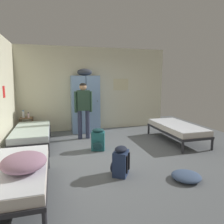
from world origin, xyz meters
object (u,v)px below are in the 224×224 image
at_px(person_traveler, 83,106).
at_px(backpack_teal, 98,140).
at_px(shelf_unit, 27,125).
at_px(backpack_navy, 120,162).
at_px(water_bottle, 23,114).
at_px(bed_right, 177,128).
at_px(bed_left_front, 16,173).
at_px(bedding_heap, 24,162).
at_px(clothes_pile_denim, 186,176).
at_px(bed_left_rear, 32,132).
at_px(locker_bank, 85,103).
at_px(lotion_bottle, 28,115).

relative_size(person_traveler, backpack_teal, 2.97).
xyz_separation_m(shelf_unit, backpack_navy, (1.96, -3.35, -0.09)).
height_order(water_bottle, backpack_navy, water_bottle).
relative_size(bed_right, person_traveler, 1.16).
height_order(shelf_unit, water_bottle, water_bottle).
bearing_deg(bed_right, person_traveler, 159.02).
bearing_deg(bed_right, bed_left_front, -154.85).
bearing_deg(backpack_teal, bedding_heap, -127.90).
distance_m(bed_left_front, person_traveler, 3.18).
bearing_deg(clothes_pile_denim, bed_left_rear, 135.87).
height_order(locker_bank, clothes_pile_denim, locker_bank).
xyz_separation_m(shelf_unit, clothes_pile_denim, (3.02, -3.84, -0.28)).
relative_size(bedding_heap, person_traveler, 0.41).
height_order(shelf_unit, lotion_bottle, lotion_bottle).
bearing_deg(bed_left_rear, backpack_teal, -25.32).
relative_size(person_traveler, lotion_bottle, 9.60).
bearing_deg(backpack_teal, bed_left_rear, 154.68).
xyz_separation_m(bed_left_front, backpack_teal, (1.60, 1.69, -0.12)).
relative_size(bed_right, clothes_pile_denim, 3.67).
height_order(backpack_teal, clothes_pile_denim, backpack_teal).
relative_size(locker_bank, person_traveler, 1.27).
height_order(bedding_heap, clothes_pile_denim, bedding_heap).
bearing_deg(bed_left_rear, locker_bank, 35.78).
xyz_separation_m(bed_left_rear, backpack_navy, (1.71, -2.20, -0.12)).
height_order(bed_right, person_traveler, person_traveler).
relative_size(bed_left_front, bed_left_rear, 1.00).
bearing_deg(locker_bank, water_bottle, 179.15).
bearing_deg(locker_bank, bedding_heap, -110.93).
relative_size(bedding_heap, clothes_pile_denim, 1.31).
relative_size(bed_left_rear, lotion_bottle, 11.16).
distance_m(bed_right, backpack_navy, 2.71).
distance_m(lotion_bottle, backpack_navy, 3.83).
bearing_deg(locker_bank, bed_left_front, -113.79).
bearing_deg(bedding_heap, backpack_navy, 15.50).
bearing_deg(bed_left_rear, clothes_pile_denim, -44.13).
bearing_deg(lotion_bottle, shelf_unit, 150.26).
distance_m(bed_left_front, bed_right, 4.31).
bearing_deg(bedding_heap, bed_right, 28.18).
distance_m(person_traveler, backpack_teal, 1.33).
relative_size(bed_right, bedding_heap, 2.80).
height_order(person_traveler, water_bottle, person_traveler).
distance_m(shelf_unit, clothes_pile_denim, 4.90).
distance_m(bed_left_front, lotion_bottle, 3.58).
xyz_separation_m(locker_bank, lotion_bottle, (-1.76, -0.03, -0.32)).
bearing_deg(backpack_teal, lotion_bottle, 133.65).
xyz_separation_m(shelf_unit, bedding_heap, (0.39, -3.79, 0.26)).
bearing_deg(bed_right, locker_bank, 142.83).
height_order(bed_left_front, clothes_pile_denim, bed_left_front).
height_order(locker_bank, bed_left_rear, locker_bank).
bearing_deg(water_bottle, locker_bank, -0.85).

